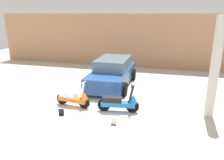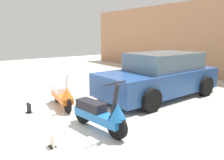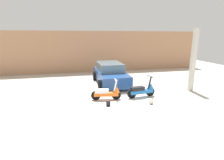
% 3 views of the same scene
% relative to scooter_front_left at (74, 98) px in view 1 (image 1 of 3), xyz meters
% --- Properties ---
extents(ground_plane, '(28.00, 28.00, 0.00)m').
position_rel_scooter_front_left_xyz_m(ground_plane, '(0.87, -1.16, -0.38)').
color(ground_plane, beige).
extents(wall_back, '(19.60, 0.12, 3.61)m').
position_rel_scooter_front_left_xyz_m(wall_back, '(0.87, 7.36, 1.43)').
color(wall_back, tan).
rests_on(wall_back, ground_plane).
extents(scooter_front_left, '(1.52, 0.57, 1.06)m').
position_rel_scooter_front_left_xyz_m(scooter_front_left, '(0.00, 0.00, 0.00)').
color(scooter_front_left, black).
rests_on(scooter_front_left, ground_plane).
extents(scooter_front_right, '(1.60, 0.59, 1.12)m').
position_rel_scooter_front_left_xyz_m(scooter_front_right, '(1.90, -0.01, 0.02)').
color(scooter_front_right, black).
rests_on(scooter_front_right, ground_plane).
extents(car_rear_left, '(2.03, 4.17, 1.42)m').
position_rel_scooter_front_left_xyz_m(car_rear_left, '(0.81, 3.05, 0.30)').
color(car_rear_left, navy).
rests_on(car_rear_left, ground_plane).
extents(placard_near_left_scooter, '(0.20, 0.15, 0.26)m').
position_rel_scooter_front_left_xyz_m(placard_near_left_scooter, '(-0.13, -0.87, -0.26)').
color(placard_near_left_scooter, black).
rests_on(placard_near_left_scooter, ground_plane).
extents(placard_near_right_scooter, '(0.20, 0.13, 0.26)m').
position_rel_scooter_front_left_xyz_m(placard_near_right_scooter, '(1.92, -1.07, -0.26)').
color(placard_near_right_scooter, black).
rests_on(placard_near_right_scooter, ground_plane).
extents(support_column_side, '(0.33, 0.33, 3.61)m').
position_rel_scooter_front_left_xyz_m(support_column_side, '(5.14, 0.44, 1.43)').
color(support_column_side, beige).
rests_on(support_column_side, ground_plane).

